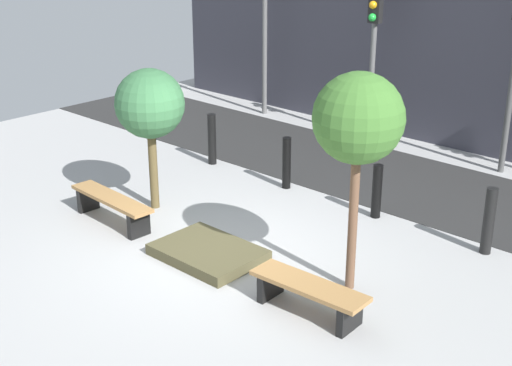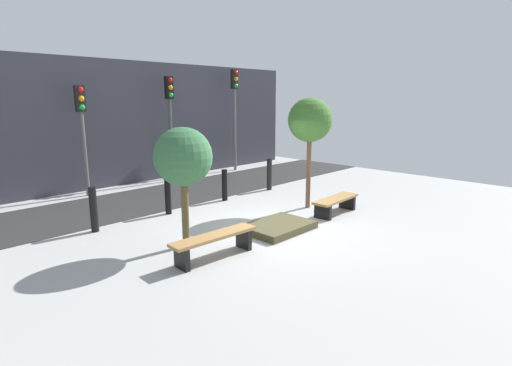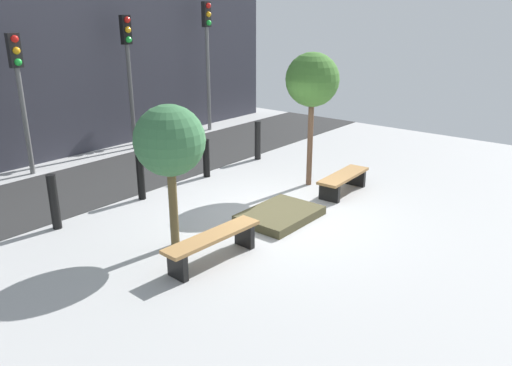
{
  "view_description": "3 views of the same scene",
  "coord_description": "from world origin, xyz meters",
  "px_view_note": "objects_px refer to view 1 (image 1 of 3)",
  "views": [
    {
      "loc": [
        7.01,
        -6.64,
        4.92
      ],
      "look_at": [
        0.52,
        0.4,
        1.2
      ],
      "focal_mm": 50.0,
      "sensor_mm": 36.0,
      "label": 1
    },
    {
      "loc": [
        -6.71,
        -5.84,
        3.0
      ],
      "look_at": [
        -0.28,
        0.36,
        1.1
      ],
      "focal_mm": 28.0,
      "sensor_mm": 36.0,
      "label": 2
    },
    {
      "loc": [
        -7.27,
        -5.4,
        3.84
      ],
      "look_at": [
        -0.43,
        0.16,
        0.8
      ],
      "focal_mm": 35.0,
      "sensor_mm": 36.0,
      "label": 3
    }
  ],
  "objects_px": {
    "bollard_right": "(489,221)",
    "bollard_far_left": "(212,139)",
    "bollard_left": "(287,163)",
    "traffic_light_mid_west": "(374,35)",
    "bench_left": "(112,204)",
    "tree_behind_right_bench": "(358,120)",
    "bollard_center": "(377,191)",
    "planter_bed": "(208,253)",
    "bench_right": "(309,292)",
    "tree_behind_left_bench": "(150,105)",
    "traffic_light_west": "(264,5)"
  },
  "relations": [
    {
      "from": "bench_left",
      "to": "bench_right",
      "type": "relative_size",
      "value": 1.13
    },
    {
      "from": "tree_behind_right_bench",
      "to": "traffic_light_mid_west",
      "type": "xyz_separation_m",
      "value": [
        -3.67,
        5.8,
        -0.06
      ]
    },
    {
      "from": "bench_right",
      "to": "bench_left",
      "type": "bearing_deg",
      "value": 177.34
    },
    {
      "from": "traffic_light_mid_west",
      "to": "planter_bed",
      "type": "bearing_deg",
      "value": -76.33
    },
    {
      "from": "tree_behind_right_bench",
      "to": "bollard_right",
      "type": "distance_m",
      "value": 3.07
    },
    {
      "from": "planter_bed",
      "to": "bollard_center",
      "type": "bearing_deg",
      "value": 71.51
    },
    {
      "from": "bench_left",
      "to": "bench_right",
      "type": "bearing_deg",
      "value": 2.66
    },
    {
      "from": "bollard_far_left",
      "to": "bench_right",
      "type": "bearing_deg",
      "value": -32.06
    },
    {
      "from": "bench_right",
      "to": "bollard_left",
      "type": "bearing_deg",
      "value": 131.47
    },
    {
      "from": "bollard_far_left",
      "to": "traffic_light_mid_west",
      "type": "xyz_separation_m",
      "value": [
        1.4,
        3.54,
        1.82
      ]
    },
    {
      "from": "tree_behind_left_bench",
      "to": "traffic_light_mid_west",
      "type": "distance_m",
      "value": 5.84
    },
    {
      "from": "planter_bed",
      "to": "bollard_center",
      "type": "xyz_separation_m",
      "value": [
        0.99,
        2.97,
        0.38
      ]
    },
    {
      "from": "bench_left",
      "to": "bollard_right",
      "type": "height_order",
      "value": "bollard_right"
    },
    {
      "from": "traffic_light_mid_west",
      "to": "bench_left",
      "type": "bearing_deg",
      "value": -94.26
    },
    {
      "from": "tree_behind_left_bench",
      "to": "bollard_right",
      "type": "height_order",
      "value": "tree_behind_left_bench"
    },
    {
      "from": "bench_left",
      "to": "traffic_light_mid_west",
      "type": "bearing_deg",
      "value": 88.4
    },
    {
      "from": "tree_behind_right_bench",
      "to": "bollard_right",
      "type": "height_order",
      "value": "tree_behind_right_bench"
    },
    {
      "from": "tree_behind_left_bench",
      "to": "traffic_light_mid_west",
      "type": "bearing_deg",
      "value": 85.07
    },
    {
      "from": "planter_bed",
      "to": "traffic_light_west",
      "type": "bearing_deg",
      "value": 126.12
    },
    {
      "from": "bollard_center",
      "to": "planter_bed",
      "type": "bearing_deg",
      "value": -108.49
    },
    {
      "from": "bollard_center",
      "to": "traffic_light_west",
      "type": "bearing_deg",
      "value": 148.37
    },
    {
      "from": "bench_right",
      "to": "planter_bed",
      "type": "xyz_separation_m",
      "value": [
        -2.08,
        0.2,
        -0.22
      ]
    },
    {
      "from": "bench_left",
      "to": "bollard_center",
      "type": "bearing_deg",
      "value": 48.53
    },
    {
      "from": "tree_behind_left_bench",
      "to": "tree_behind_right_bench",
      "type": "height_order",
      "value": "tree_behind_right_bench"
    },
    {
      "from": "tree_behind_left_bench",
      "to": "bollard_right",
      "type": "relative_size",
      "value": 2.33
    },
    {
      "from": "bench_left",
      "to": "traffic_light_mid_west",
      "type": "distance_m",
      "value": 7.02
    },
    {
      "from": "bollard_far_left",
      "to": "bollard_center",
      "type": "bearing_deg",
      "value": 0.0
    },
    {
      "from": "bollard_right",
      "to": "traffic_light_mid_west",
      "type": "height_order",
      "value": "traffic_light_mid_west"
    },
    {
      "from": "bollard_right",
      "to": "bollard_far_left",
      "type": "bearing_deg",
      "value": 180.0
    },
    {
      "from": "bench_left",
      "to": "bollard_center",
      "type": "distance_m",
      "value": 4.42
    },
    {
      "from": "planter_bed",
      "to": "tree_behind_right_bench",
      "type": "bearing_deg",
      "value": 18.83
    },
    {
      "from": "planter_bed",
      "to": "bollard_far_left",
      "type": "height_order",
      "value": "bollard_far_left"
    },
    {
      "from": "tree_behind_left_bench",
      "to": "traffic_light_west",
      "type": "bearing_deg",
      "value": 114.69
    },
    {
      "from": "bollard_center",
      "to": "traffic_light_west",
      "type": "distance_m",
      "value": 7.11
    },
    {
      "from": "bollard_center",
      "to": "traffic_light_west",
      "type": "xyz_separation_m",
      "value": [
        -5.75,
        3.54,
        2.24
      ]
    },
    {
      "from": "bollard_left",
      "to": "bollard_right",
      "type": "distance_m",
      "value": 3.98
    },
    {
      "from": "bollard_far_left",
      "to": "traffic_light_mid_west",
      "type": "bearing_deg",
      "value": 68.42
    },
    {
      "from": "tree_behind_left_bench",
      "to": "bollard_far_left",
      "type": "height_order",
      "value": "tree_behind_left_bench"
    },
    {
      "from": "planter_bed",
      "to": "bollard_right",
      "type": "xyz_separation_m",
      "value": [
        2.98,
        2.97,
        0.44
      ]
    },
    {
      "from": "bench_left",
      "to": "tree_behind_left_bench",
      "type": "distance_m",
      "value": 1.76
    },
    {
      "from": "traffic_light_west",
      "to": "bollard_right",
      "type": "bearing_deg",
      "value": -24.58
    },
    {
      "from": "bollard_left",
      "to": "bollard_center",
      "type": "distance_m",
      "value": 1.99
    },
    {
      "from": "tree_behind_left_bench",
      "to": "bench_left",
      "type": "bearing_deg",
      "value": -90.0
    },
    {
      "from": "tree_behind_left_bench",
      "to": "traffic_light_west",
      "type": "distance_m",
      "value": 6.44
    },
    {
      "from": "bench_left",
      "to": "bollard_left",
      "type": "distance_m",
      "value": 3.36
    },
    {
      "from": "bollard_center",
      "to": "bollard_left",
      "type": "bearing_deg",
      "value": 180.0
    },
    {
      "from": "traffic_light_west",
      "to": "bench_left",
      "type": "bearing_deg",
      "value": -68.32
    },
    {
      "from": "bollard_left",
      "to": "traffic_light_mid_west",
      "type": "relative_size",
      "value": 0.29
    },
    {
      "from": "planter_bed",
      "to": "tree_behind_right_bench",
      "type": "relative_size",
      "value": 0.52
    },
    {
      "from": "bollard_far_left",
      "to": "traffic_light_west",
      "type": "height_order",
      "value": "traffic_light_west"
    }
  ]
}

